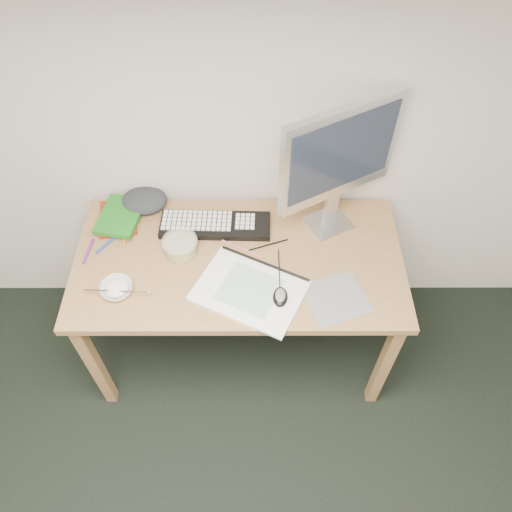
# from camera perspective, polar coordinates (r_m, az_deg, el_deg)

# --- Properties ---
(desk) EXTENTS (1.40, 0.70, 0.75)m
(desk) POSITION_cam_1_polar(r_m,az_deg,el_deg) (2.19, -1.95, -1.66)
(desk) COLOR #A2784A
(desk) RESTS_ON ground
(mousepad) EXTENTS (0.29, 0.28, 0.00)m
(mousepad) POSITION_cam_1_polar(r_m,az_deg,el_deg) (2.02, 9.09, -4.85)
(mousepad) COLOR slate
(mousepad) RESTS_ON desk
(sketchpad) EXTENTS (0.51, 0.45, 0.01)m
(sketchpad) POSITION_cam_1_polar(r_m,az_deg,el_deg) (2.02, -0.73, -3.94)
(sketchpad) COLOR white
(sketchpad) RESTS_ON desk
(keyboard) EXTENTS (0.49, 0.17, 0.03)m
(keyboard) POSITION_cam_1_polar(r_m,az_deg,el_deg) (2.23, -4.68, 3.52)
(keyboard) COLOR black
(keyboard) RESTS_ON desk
(monitor) EXTENTS (0.48, 0.29, 0.62)m
(monitor) POSITION_cam_1_polar(r_m,az_deg,el_deg) (2.01, 9.50, 11.06)
(monitor) COLOR silver
(monitor) RESTS_ON desk
(mouse) EXTENTS (0.07, 0.10, 0.03)m
(mouse) POSITION_cam_1_polar(r_m,az_deg,el_deg) (1.98, 2.80, -4.52)
(mouse) COLOR black
(mouse) RESTS_ON sketchpad
(rice_bowl) EXTENTS (0.15, 0.15, 0.04)m
(rice_bowl) POSITION_cam_1_polar(r_m,az_deg,el_deg) (2.08, -15.62, -3.66)
(rice_bowl) COLOR silver
(rice_bowl) RESTS_ON desk
(chopsticks) EXTENTS (0.26, 0.03, 0.02)m
(chopsticks) POSITION_cam_1_polar(r_m,az_deg,el_deg) (2.04, -15.67, -3.88)
(chopsticks) COLOR silver
(chopsticks) RESTS_ON rice_bowl
(fruit_tub) EXTENTS (0.16, 0.16, 0.07)m
(fruit_tub) POSITION_cam_1_polar(r_m,az_deg,el_deg) (2.14, -8.62, 1.10)
(fruit_tub) COLOR #E2E050
(fruit_tub) RESTS_ON desk
(book_red) EXTENTS (0.19, 0.24, 0.02)m
(book_red) POSITION_cam_1_polar(r_m,az_deg,el_deg) (2.34, -15.46, 4.21)
(book_red) COLOR maroon
(book_red) RESTS_ON desk
(book_green) EXTENTS (0.21, 0.26, 0.02)m
(book_green) POSITION_cam_1_polar(r_m,az_deg,el_deg) (2.32, -15.25, 4.45)
(book_green) COLOR #1C6F1B
(book_green) RESTS_ON book_red
(cloth_lump) EXTENTS (0.19, 0.16, 0.07)m
(cloth_lump) POSITION_cam_1_polar(r_m,az_deg,el_deg) (2.35, -12.64, 6.20)
(cloth_lump) COLOR #25282D
(cloth_lump) RESTS_ON desk
(pencil_pink) EXTENTS (0.18, 0.10, 0.01)m
(pencil_pink) POSITION_cam_1_polar(r_m,az_deg,el_deg) (2.15, -1.65, 0.84)
(pencil_pink) COLOR #D56A93
(pencil_pink) RESTS_ON desk
(pencil_tan) EXTENTS (0.12, 0.15, 0.01)m
(pencil_tan) POSITION_cam_1_polar(r_m,az_deg,el_deg) (2.11, -1.74, -0.37)
(pencil_tan) COLOR #A68657
(pencil_tan) RESTS_ON desk
(pencil_black) EXTENTS (0.17, 0.07, 0.01)m
(pencil_black) POSITION_cam_1_polar(r_m,az_deg,el_deg) (2.16, 1.41, 1.28)
(pencil_black) COLOR black
(pencil_black) RESTS_ON desk
(marker_blue) EXTENTS (0.08, 0.11, 0.01)m
(marker_blue) POSITION_cam_1_polar(r_m,az_deg,el_deg) (2.26, -16.71, 1.33)
(marker_blue) COLOR #203BAF
(marker_blue) RESTS_ON desk
(marker_orange) EXTENTS (0.02, 0.13, 0.01)m
(marker_orange) POSITION_cam_1_polar(r_m,az_deg,el_deg) (2.28, -14.73, 2.62)
(marker_orange) COLOR orange
(marker_orange) RESTS_ON desk
(marker_purple) EXTENTS (0.03, 0.14, 0.01)m
(marker_purple) POSITION_cam_1_polar(r_m,az_deg,el_deg) (2.26, -18.62, 0.54)
(marker_purple) COLOR #6C227D
(marker_purple) RESTS_ON desk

